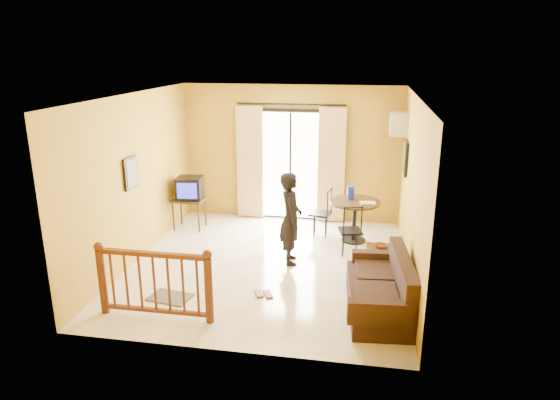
% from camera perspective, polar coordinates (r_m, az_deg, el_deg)
% --- Properties ---
extents(ground, '(5.00, 5.00, 0.00)m').
position_cam_1_polar(ground, '(8.43, -1.42, -7.48)').
color(ground, beige).
rests_on(ground, ground).
extents(room_shell, '(5.00, 5.00, 5.00)m').
position_cam_1_polar(room_shell, '(7.88, -1.51, 3.86)').
color(room_shell, white).
rests_on(room_shell, ground).
extents(balcony_door, '(2.25, 0.14, 2.46)m').
position_cam_1_polar(balcony_door, '(10.33, 1.19, 4.08)').
color(balcony_door, black).
rests_on(balcony_door, ground).
extents(tv_table, '(0.63, 0.52, 0.63)m').
position_cam_1_polar(tv_table, '(10.11, -10.35, -0.24)').
color(tv_table, black).
rests_on(tv_table, ground).
extents(television, '(0.53, 0.49, 0.44)m').
position_cam_1_polar(television, '(10.01, -10.28, 1.37)').
color(television, black).
rests_on(television, tv_table).
extents(picture_left, '(0.05, 0.42, 0.52)m').
position_cam_1_polar(picture_left, '(8.45, -16.69, 2.98)').
color(picture_left, black).
rests_on(picture_left, room_shell).
extents(dining_table, '(0.94, 0.94, 0.78)m').
position_cam_1_polar(dining_table, '(9.36, 8.52, -1.07)').
color(dining_table, black).
rests_on(dining_table, ground).
extents(water_jug, '(0.13, 0.13, 0.25)m').
position_cam_1_polar(water_jug, '(9.38, 8.07, 0.82)').
color(water_jug, '#1428C3').
rests_on(water_jug, dining_table).
extents(serving_tray, '(0.30, 0.22, 0.02)m').
position_cam_1_polar(serving_tray, '(9.21, 9.98, -0.32)').
color(serving_tray, silver).
rests_on(serving_tray, dining_table).
extents(dining_chairs, '(1.07, 1.33, 0.95)m').
position_cam_1_polar(dining_chairs, '(9.33, 6.17, -5.10)').
color(dining_chairs, black).
rests_on(dining_chairs, ground).
extents(air_conditioner, '(0.31, 0.60, 0.40)m').
position_cam_1_polar(air_conditioner, '(9.58, 13.37, 8.48)').
color(air_conditioner, silver).
rests_on(air_conditioner, room_shell).
extents(botanical_print, '(0.05, 0.50, 0.60)m').
position_cam_1_polar(botanical_print, '(9.04, 14.15, 4.71)').
color(botanical_print, black).
rests_on(botanical_print, room_shell).
extents(coffee_table, '(0.46, 0.83, 0.37)m').
position_cam_1_polar(coffee_table, '(8.19, 11.45, -6.71)').
color(coffee_table, black).
rests_on(coffee_table, ground).
extents(bowl, '(0.23, 0.23, 0.07)m').
position_cam_1_polar(bowl, '(8.30, 11.49, -5.21)').
color(bowl, '#572E1E').
rests_on(bowl, coffee_table).
extents(sofa, '(0.94, 1.79, 0.82)m').
position_cam_1_polar(sofa, '(7.06, 11.68, -10.21)').
color(sofa, black).
rests_on(sofa, ground).
extents(standing_person, '(0.51, 0.65, 1.57)m').
position_cam_1_polar(standing_person, '(8.28, 1.23, -2.11)').
color(standing_person, black).
rests_on(standing_person, ground).
extents(stair_balustrade, '(1.63, 0.13, 1.04)m').
position_cam_1_polar(stair_balustrade, '(6.88, -14.20, -8.76)').
color(stair_balustrade, '#471E0F').
rests_on(stair_balustrade, ground).
extents(doormat, '(0.66, 0.50, 0.02)m').
position_cam_1_polar(doormat, '(7.58, -12.45, -10.79)').
color(doormat, '#504940').
rests_on(doormat, ground).
extents(sandals, '(0.33, 0.27, 0.03)m').
position_cam_1_polar(sandals, '(7.49, -1.91, -10.67)').
color(sandals, '#572E1E').
rests_on(sandals, ground).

